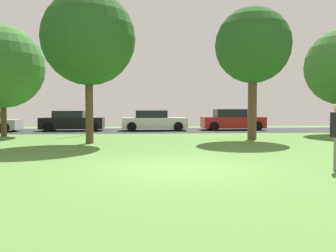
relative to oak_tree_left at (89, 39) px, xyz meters
name	(u,v)px	position (x,y,z in m)	size (l,w,h in m)	color
ground_plane	(177,168)	(3.16, -6.81, -4.57)	(44.00, 44.00, 0.00)	#547F38
road_strip	(153,131)	(3.16, 9.19, -4.57)	(44.00, 6.40, 0.01)	#28282B
oak_tree_left	(89,39)	(0.00, 0.00, 0.00)	(4.07, 4.07, 6.63)	brown
maple_tree_far	(3,67)	(-5.30, 4.47, -0.74)	(4.52, 4.52, 6.09)	brown
oak_tree_center	(253,46)	(7.79, 1.41, 0.05)	(3.72, 3.72, 6.53)	brown
parked_car_black	(72,122)	(-2.50, 9.36, -3.92)	(4.28, 2.05, 1.40)	black
parked_car_white	(154,121)	(3.22, 9.20, -3.92)	(4.54, 2.00, 1.42)	white
parked_car_red	(232,120)	(8.94, 9.56, -3.88)	(4.47, 2.10, 1.51)	#B21E1E
street_lamp_post	(90,97)	(-0.68, 5.39, -2.32)	(0.14, 0.14, 4.50)	#2D2D33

